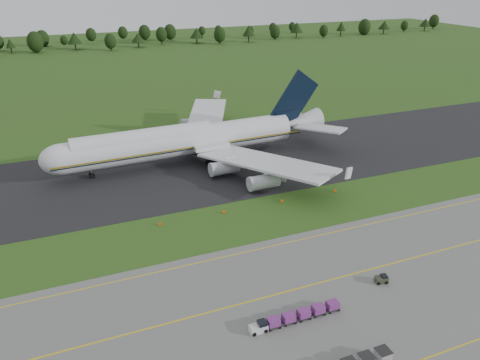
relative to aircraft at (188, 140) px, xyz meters
name	(u,v)px	position (x,y,z in m)	size (l,w,h in m)	color
ground	(218,226)	(-4.17, -32.45, -5.76)	(600.00, 600.00, 0.00)	#284B16
apron	(310,354)	(-4.17, -66.45, -5.73)	(300.00, 52.00, 0.06)	#61625D
taxiway	(178,171)	(-4.17, -4.45, -5.72)	(300.00, 40.00, 0.08)	black
apron_markings	(284,318)	(-4.17, -59.43, -5.69)	(300.00, 30.20, 0.01)	#DFBD0D
tree_line	(95,39)	(-1.15, 185.63, 0.40)	(525.25, 21.33, 11.85)	black
aircraft	(188,140)	(0.00, 0.00, 0.00)	(71.59, 69.93, 20.16)	silver
baggage_train	(294,316)	(-3.11, -60.41, -4.96)	(13.42, 1.42, 1.37)	silver
utility_cart	(381,280)	(13.16, -57.86, -5.20)	(2.04, 1.49, 1.01)	#323626
edge_markers	(254,206)	(5.01, -28.21, -5.48)	(38.40, 0.30, 0.60)	#DF4807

